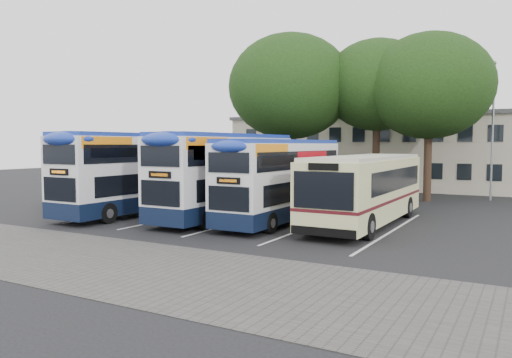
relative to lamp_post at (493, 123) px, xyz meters
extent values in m
plane|color=black|center=(-6.00, -19.97, -5.08)|extent=(120.00, 120.00, 0.00)
cube|color=#595654|center=(-8.00, -24.97, -5.08)|extent=(40.00, 6.00, 0.01)
cube|color=silver|center=(-16.75, -14.97, -5.08)|extent=(0.12, 11.00, 0.01)
cube|color=silver|center=(-13.25, -14.97, -5.08)|extent=(0.12, 11.00, 0.01)
cube|color=silver|center=(-9.75, -14.97, -5.08)|extent=(0.12, 11.00, 0.01)
cube|color=silver|center=(-6.25, -14.97, -5.08)|extent=(0.12, 11.00, 0.01)
cube|color=silver|center=(-2.75, -14.97, -5.08)|extent=(0.12, 11.00, 0.01)
cube|color=beige|center=(-6.00, 7.03, -2.08)|extent=(32.00, 8.00, 6.00)
cube|color=#4C4C4F|center=(-6.00, 7.03, 0.97)|extent=(32.40, 8.40, 0.30)
cube|color=black|center=(-6.00, 3.01, -3.38)|extent=(30.00, 0.06, 1.20)
cube|color=black|center=(-6.00, 3.01, -0.58)|extent=(30.00, 0.06, 1.20)
cylinder|color=gray|center=(0.00, 0.03, -0.58)|extent=(0.14, 0.14, 9.00)
cube|color=gray|center=(0.00, 0.03, 3.92)|extent=(0.12, 0.80, 0.12)
cube|color=gray|center=(0.00, -0.37, 3.87)|extent=(0.25, 0.50, 0.12)
cylinder|color=black|center=(-12.93, -3.70, -2.21)|extent=(0.50, 0.50, 5.75)
ellipsoid|color=black|center=(-12.93, -3.70, 2.74)|extent=(8.83, 8.83, 7.50)
cylinder|color=black|center=(-7.21, -1.77, -2.22)|extent=(0.50, 0.50, 5.74)
ellipsoid|color=black|center=(-7.21, -1.77, 2.72)|extent=(7.44, 7.44, 6.32)
cylinder|color=black|center=(-3.62, -2.40, -2.33)|extent=(0.50, 0.50, 5.50)
ellipsoid|color=black|center=(-3.62, -2.40, 2.40)|extent=(8.06, 8.06, 6.85)
cube|color=black|center=(-16.03, -16.03, -4.40)|extent=(2.44, 10.25, 0.78)
cube|color=white|center=(-16.03, -16.03, -2.50)|extent=(2.44, 10.25, 3.03)
cube|color=#1C37A9|center=(-16.03, -16.03, -0.94)|extent=(2.39, 10.04, 0.29)
cube|color=black|center=(-16.03, -15.73, -3.33)|extent=(2.48, 9.08, 0.98)
cube|color=black|center=(-16.03, -16.03, -1.82)|extent=(2.48, 9.66, 0.88)
cube|color=orange|center=(-14.80, -19.39, -1.28)|extent=(0.02, 3.12, 0.54)
cube|color=black|center=(-16.03, -21.18, -2.60)|extent=(1.17, 0.06, 0.29)
cylinder|color=black|center=(-17.13, -13.05, -4.60)|extent=(0.29, 0.98, 0.98)
cylinder|color=black|center=(-14.92, -13.05, -4.60)|extent=(0.29, 0.98, 0.98)
cylinder|color=black|center=(-17.13, -19.39, -4.60)|extent=(0.29, 0.98, 0.98)
cylinder|color=black|center=(-14.92, -19.39, -4.60)|extent=(0.29, 0.98, 0.98)
cube|color=black|center=(-11.06, -15.12, -4.41)|extent=(2.41, 10.13, 0.77)
cube|color=white|center=(-11.06, -15.12, -2.53)|extent=(2.41, 10.13, 2.99)
cube|color=#1C37A9|center=(-11.06, -15.12, -0.98)|extent=(2.36, 9.93, 0.29)
cube|color=black|center=(-11.06, -14.83, -3.35)|extent=(2.45, 8.97, 0.96)
cube|color=black|center=(-11.06, -15.12, -1.85)|extent=(2.45, 9.55, 0.87)
cube|color=orange|center=(-9.84, -18.45, -1.32)|extent=(0.02, 3.09, 0.53)
cube|color=black|center=(-11.06, -20.21, -2.62)|extent=(1.16, 0.06, 0.29)
cylinder|color=black|center=(-12.15, -12.18, -4.60)|extent=(0.29, 0.96, 0.96)
cylinder|color=black|center=(-9.97, -12.18, -4.60)|extent=(0.29, 0.96, 0.96)
cylinder|color=black|center=(-12.15, -18.45, -4.60)|extent=(0.29, 0.96, 0.96)
cylinder|color=black|center=(-9.97, -18.45, -4.60)|extent=(0.29, 0.96, 0.96)
cube|color=black|center=(-8.06, -14.91, -4.46)|extent=(2.24, 9.40, 0.72)
cube|color=white|center=(-8.06, -14.91, -2.71)|extent=(2.24, 9.40, 2.77)
cube|color=#1C37A9|center=(-8.06, -14.91, -1.28)|extent=(2.19, 9.21, 0.27)
cube|color=black|center=(-8.06, -14.64, -3.47)|extent=(2.28, 8.32, 0.90)
cube|color=black|center=(-8.06, -14.91, -2.09)|extent=(2.28, 8.86, 0.81)
cube|color=orange|center=(-6.93, -18.00, -1.59)|extent=(0.02, 2.86, 0.49)
cube|color=black|center=(-8.06, -19.64, -2.80)|extent=(1.07, 0.06, 0.27)
cylinder|color=black|center=(-9.07, -12.18, -4.64)|extent=(0.27, 0.90, 0.90)
cylinder|color=black|center=(-7.05, -12.18, -4.64)|extent=(0.27, 0.90, 0.90)
cylinder|color=black|center=(-9.07, -18.00, -4.64)|extent=(0.27, 0.90, 0.90)
cylinder|color=black|center=(-7.05, -18.00, -4.64)|extent=(0.27, 0.90, 0.90)
cube|color=red|center=(-6.92, -13.79, -2.09)|extent=(0.02, 3.58, 0.76)
cube|color=beige|center=(-4.28, -13.76, -3.41)|extent=(2.66, 10.65, 2.71)
cube|color=beige|center=(-4.28, -13.76, -2.00)|extent=(2.55, 10.22, 0.21)
cube|color=black|center=(-4.28, -13.23, -2.96)|extent=(2.70, 8.52, 0.96)
cube|color=#4F0F16|center=(-4.28, -13.76, -3.86)|extent=(2.69, 10.67, 0.13)
cube|color=black|center=(-4.28, -19.11, -3.06)|extent=(2.34, 0.06, 1.38)
cylinder|color=black|center=(-5.48, -17.38, -4.55)|extent=(0.32, 1.06, 1.06)
cylinder|color=black|center=(-3.08, -17.38, -4.55)|extent=(0.32, 1.06, 1.06)
cylinder|color=black|center=(-5.48, -10.57, -4.55)|extent=(0.32, 1.06, 1.06)
cylinder|color=black|center=(-3.08, -10.57, -4.55)|extent=(0.32, 1.06, 1.06)
camera|label=1|loc=(2.48, -36.23, -1.36)|focal=35.00mm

